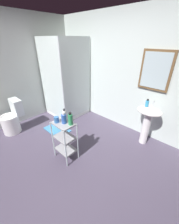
# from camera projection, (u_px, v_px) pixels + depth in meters

# --- Properties ---
(ground_plane) EXTENTS (4.20, 4.20, 0.02)m
(ground_plane) POSITION_uv_depth(u_px,v_px,m) (58.00, 160.00, 2.52)
(ground_plane) COLOR #4C4356
(wall_back) EXTENTS (4.20, 0.14, 2.50)m
(wall_back) POSITION_uv_depth(u_px,v_px,m) (120.00, 74.00, 3.11)
(wall_back) COLOR silver
(wall_back) RESTS_ON ground_plane
(wall_left) EXTENTS (0.10, 4.20, 2.50)m
(wall_left) POSITION_uv_depth(u_px,v_px,m) (2.00, 75.00, 3.03)
(wall_left) COLOR silver
(wall_left) RESTS_ON ground_plane
(shower_stall) EXTENTS (0.92, 0.92, 2.00)m
(shower_stall) POSITION_uv_depth(u_px,v_px,m) (67.00, 99.00, 3.80)
(shower_stall) COLOR white
(shower_stall) RESTS_ON ground_plane
(pedestal_sink) EXTENTS (0.46, 0.37, 0.81)m
(pedestal_sink) POSITION_uv_depth(u_px,v_px,m) (148.00, 119.00, 2.66)
(pedestal_sink) COLOR white
(pedestal_sink) RESTS_ON ground_plane
(sink_faucet) EXTENTS (0.03, 0.03, 0.10)m
(sink_faucet) POSITION_uv_depth(u_px,v_px,m) (153.00, 104.00, 2.61)
(sink_faucet) COLOR silver
(sink_faucet) RESTS_ON pedestal_sink
(toilet) EXTENTS (0.37, 0.49, 0.76)m
(toilet) POSITION_uv_depth(u_px,v_px,m) (12.00, 119.00, 3.14)
(toilet) COLOR white
(toilet) RESTS_ON ground_plane
(storage_cart) EXTENTS (0.38, 0.28, 0.74)m
(storage_cart) POSITION_uv_depth(u_px,v_px,m) (65.00, 138.00, 2.37)
(storage_cart) COLOR silver
(storage_cart) RESTS_ON ground_plane
(hand_soap_bottle) EXTENTS (0.06, 0.06, 0.15)m
(hand_soap_bottle) POSITION_uv_depth(u_px,v_px,m) (147.00, 103.00, 2.58)
(hand_soap_bottle) COLOR #389ED1
(hand_soap_bottle) RESTS_ON pedestal_sink
(body_wash_bottle_green) EXTENTS (0.07, 0.07, 0.22)m
(body_wash_bottle_green) POSITION_uv_depth(u_px,v_px,m) (70.00, 119.00, 2.15)
(body_wash_bottle_green) COLOR #319959
(body_wash_bottle_green) RESTS_ON storage_cart
(lotion_bottle_white) EXTENTS (0.06, 0.06, 0.22)m
(lotion_bottle_white) POSITION_uv_depth(u_px,v_px,m) (65.00, 115.00, 2.26)
(lotion_bottle_white) COLOR white
(lotion_bottle_white) RESTS_ON storage_cart
(shampoo_bottle_blue) EXTENTS (0.08, 0.08, 0.19)m
(shampoo_bottle_blue) POSITION_uv_depth(u_px,v_px,m) (64.00, 119.00, 2.19)
(shampoo_bottle_blue) COLOR #2F5AB5
(shampoo_bottle_blue) RESTS_ON storage_cart
(rinse_cup) EXTENTS (0.08, 0.08, 0.10)m
(rinse_cup) POSITION_uv_depth(u_px,v_px,m) (57.00, 120.00, 2.23)
(rinse_cup) COLOR #3870B2
(rinse_cup) RESTS_ON storage_cart
(bath_mat) EXTENTS (0.60, 0.40, 0.02)m
(bath_mat) POSITION_uv_depth(u_px,v_px,m) (57.00, 129.00, 3.32)
(bath_mat) COLOR teal
(bath_mat) RESTS_ON ground_plane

